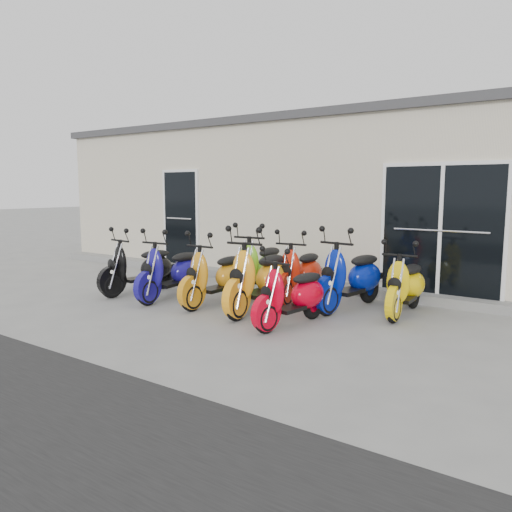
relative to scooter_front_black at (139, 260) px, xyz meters
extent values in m
plane|color=gray|center=(2.02, 0.18, -0.61)|extent=(80.00, 80.00, 0.00)
cube|color=beige|center=(2.02, 5.38, 0.99)|extent=(14.00, 6.00, 3.20)
cube|color=#3F3F42|center=(2.02, 5.38, 2.67)|extent=(14.20, 6.20, 0.16)
cube|color=gray|center=(2.02, 2.20, -0.54)|extent=(14.00, 0.40, 0.15)
cube|color=black|center=(-1.18, 2.35, 0.65)|extent=(1.07, 0.08, 2.22)
cube|color=black|center=(4.62, 2.35, 0.65)|extent=(2.02, 0.08, 2.22)
camera|label=1|loc=(6.80, -6.06, 1.28)|focal=35.00mm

